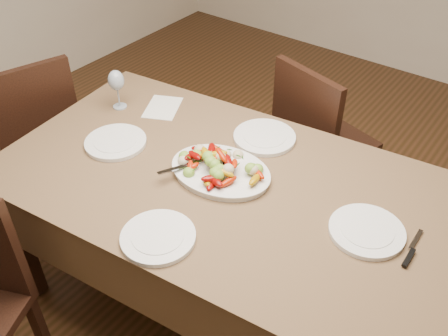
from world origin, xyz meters
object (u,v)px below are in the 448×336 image
(serving_platter, at_px, (221,173))
(chair_left, at_px, (33,133))
(plate_far, at_px, (264,137))
(wine_glass, at_px, (117,88))
(plate_left, at_px, (116,142))
(plate_right, at_px, (367,231))
(chair_far, at_px, (326,142))
(plate_near, at_px, (158,237))
(dining_table, at_px, (224,246))

(serving_platter, bearing_deg, chair_left, -177.54)
(plate_far, bearing_deg, chair_left, -163.64)
(wine_glass, bearing_deg, plate_left, -47.36)
(chair_left, xyz_separation_m, plate_right, (1.85, 0.10, 0.29))
(wine_glass, bearing_deg, chair_left, -162.32)
(chair_far, bearing_deg, plate_near, 104.40)
(dining_table, xyz_separation_m, plate_far, (-0.03, 0.33, 0.39))
(chair_far, height_order, chair_left, same)
(chair_far, height_order, wine_glass, wine_glass)
(dining_table, height_order, chair_far, chair_far)
(chair_far, xyz_separation_m, wine_glass, (-0.77, -0.71, 0.39))
(dining_table, bearing_deg, chair_left, -178.43)
(dining_table, xyz_separation_m, wine_glass, (-0.73, 0.14, 0.48))
(plate_right, bearing_deg, chair_left, -176.81)
(plate_far, bearing_deg, plate_left, -139.92)
(dining_table, relative_size, wine_glass, 8.98)
(plate_near, bearing_deg, plate_far, 92.62)
(serving_platter, xyz_separation_m, plate_near, (0.04, -0.41, -0.00))
(plate_far, relative_size, plate_near, 1.04)
(wine_glass, bearing_deg, plate_far, 15.32)
(dining_table, xyz_separation_m, plate_right, (0.57, 0.07, 0.39))
(dining_table, height_order, serving_platter, serving_platter)
(plate_right, bearing_deg, plate_left, -172.03)
(plate_left, xyz_separation_m, plate_right, (1.09, 0.15, 0.00))
(chair_far, bearing_deg, chair_left, 49.97)
(dining_table, height_order, plate_left, plate_left)
(plate_far, height_order, wine_glass, wine_glass)
(dining_table, bearing_deg, serving_platter, 149.02)
(serving_platter, height_order, plate_near, serving_platter)
(plate_left, relative_size, plate_far, 0.97)
(plate_right, relative_size, plate_near, 1.01)
(chair_far, bearing_deg, dining_table, 103.15)
(serving_platter, height_order, wine_glass, wine_glass)
(serving_platter, relative_size, wine_glass, 1.98)
(chair_left, relative_size, serving_platter, 2.34)
(dining_table, relative_size, plate_left, 6.93)
(wine_glass, bearing_deg, serving_platter, -9.84)
(plate_left, distance_m, plate_right, 1.11)
(plate_right, distance_m, plate_far, 0.65)
(dining_table, distance_m, plate_right, 0.69)
(chair_far, height_order, serving_platter, chair_far)
(plate_near, bearing_deg, plate_right, 39.01)
(dining_table, height_order, wine_glass, wine_glass)
(chair_left, bearing_deg, wine_glass, 124.54)
(wine_glass, bearing_deg, plate_near, -35.73)
(plate_far, bearing_deg, serving_platter, -90.91)
(chair_left, bearing_deg, plate_left, 103.06)
(plate_far, relative_size, wine_glass, 1.34)
(chair_left, relative_size, plate_left, 3.58)
(dining_table, bearing_deg, plate_near, -88.97)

